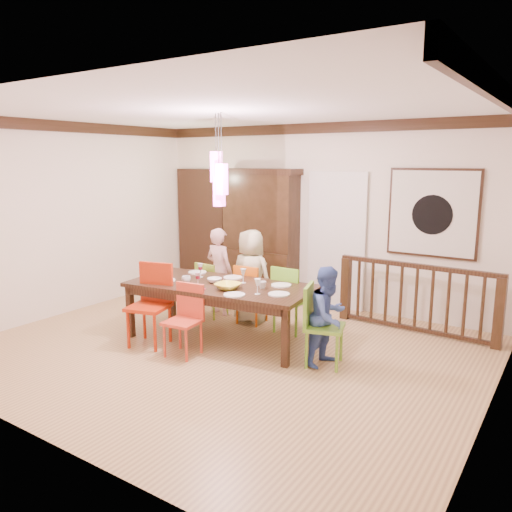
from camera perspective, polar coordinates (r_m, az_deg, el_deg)
The scene contains 37 objects.
floor at distance 6.37m, azimuth -3.46°, elevation -10.60°, with size 6.00×6.00×0.00m, color #9B754B.
ceiling at distance 5.95m, azimuth -3.79°, elevation 16.35°, with size 6.00×6.00×0.00m, color white.
wall_back at distance 8.11m, azimuth 7.10°, elevation 4.58°, with size 6.00×6.00×0.00m, color silver.
wall_left at distance 8.14m, azimuth -20.78°, elevation 3.98°, with size 5.00×5.00×0.00m, color silver.
wall_right at distance 4.84m, azimuth 26.04°, elevation -0.73°, with size 5.00×5.00×0.00m, color silver.
crown_molding at distance 5.94m, azimuth -3.78°, elevation 15.58°, with size 6.00×5.00×0.16m, color black, non-canonical shape.
panel_door at distance 9.42m, azimuth -6.30°, elevation 3.03°, with size 1.04×0.07×2.24m, color black.
white_doorway at distance 7.99m, azimuth 9.17°, elevation 1.53°, with size 0.97×0.05×2.22m, color silver.
painting at distance 7.44m, azimuth 19.54°, elevation 4.63°, with size 1.25×0.06×1.25m.
pendant_cluster at distance 6.32m, azimuth -4.24°, elevation 8.82°, with size 0.27×0.21×1.14m.
dining_table at distance 6.53m, azimuth -4.07°, elevation -3.81°, with size 2.52×1.38×0.75m.
chair_far_left at distance 7.55m, azimuth -4.96°, elevation -3.35°, with size 0.40×0.40×0.84m.
chair_far_mid at distance 7.21m, azimuth -0.47°, elevation -3.84°, with size 0.42×0.42×0.87m.
chair_far_right at distance 6.86m, azimuth 4.08°, elevation -4.35°, with size 0.42×0.42×0.93m.
chair_near_left at distance 6.46m, azimuth -12.21°, elevation -4.94°, with size 0.57×0.57×1.04m.
chair_near_mid at distance 6.09m, azimuth -8.42°, elevation -6.80°, with size 0.43×0.43×0.86m.
chair_end_right at distance 5.79m, azimuth 7.87°, elevation -7.27°, with size 0.52×0.52×0.94m.
china_hutch at distance 8.45m, azimuth 0.53°, elevation 2.55°, with size 1.39×0.46×2.20m.
balustrade at distance 7.15m, azimuth 17.82°, elevation -4.48°, with size 2.21×0.18×0.96m.
person_far_left at distance 7.62m, azimuth -4.20°, elevation -1.76°, with size 0.49×0.32×1.33m, color #FEC1C8.
person_far_mid at distance 7.21m, azimuth -0.59°, elevation -2.33°, with size 0.67×0.43×1.36m, color #B8B48B.
person_end_right at distance 5.80m, azimuth 8.27°, elevation -6.81°, with size 0.56×0.44×1.16m, color #3C58A9.
serving_bowl at distance 6.23m, azimuth -3.23°, elevation -3.47°, with size 0.31×0.31×0.08m, color yellow.
small_bowl at distance 6.58m, azimuth -4.76°, elevation -2.79°, with size 0.19×0.19×0.06m, color white.
cup_left at distance 6.60m, azimuth -7.99°, elevation -2.66°, with size 0.12×0.12×0.09m, color silver.
cup_right at distance 6.25m, azimuth 0.74°, elevation -3.33°, with size 0.10×0.10×0.09m, color silver.
plate_far_left at distance 7.18m, azimuth -6.71°, elevation -1.85°, with size 0.26×0.26×0.01m, color white.
plate_far_mid at distance 6.82m, azimuth -2.65°, elevation -2.46°, with size 0.26×0.26×0.01m, color white.
plate_far_right at distance 6.40m, azimuth 2.91°, elevation -3.35°, with size 0.26×0.26×0.01m, color white.
plate_near_left at distance 6.76m, azimuth -10.30°, elevation -2.74°, with size 0.26×0.26×0.01m, color white.
plate_near_mid at distance 5.96m, azimuth -2.50°, elevation -4.44°, with size 0.26×0.26×0.01m, color white.
plate_end_right at distance 5.98m, azimuth 2.63°, elevation -4.37°, with size 0.26×0.26×0.01m, color white.
wine_glass_a at distance 6.89m, azimuth -6.37°, elevation -1.64°, with size 0.08×0.08×0.19m, color #590C19, non-canonical shape.
wine_glass_b at distance 6.52m, azimuth -1.47°, elevation -2.28°, with size 0.08×0.08×0.19m, color silver, non-canonical shape.
wine_glass_c at distance 6.37m, azimuth -6.66°, elevation -2.67°, with size 0.08×0.08×0.19m, color #590C19, non-canonical shape.
wine_glass_d at distance 5.98m, azimuth 0.17°, elevation -3.51°, with size 0.08×0.08×0.19m, color silver, non-canonical shape.
napkin at distance 6.26m, azimuth -6.78°, elevation -3.75°, with size 0.18×0.14×0.01m, color #D83359.
Camera 1 is at (3.57, -4.73, 2.34)m, focal length 35.00 mm.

